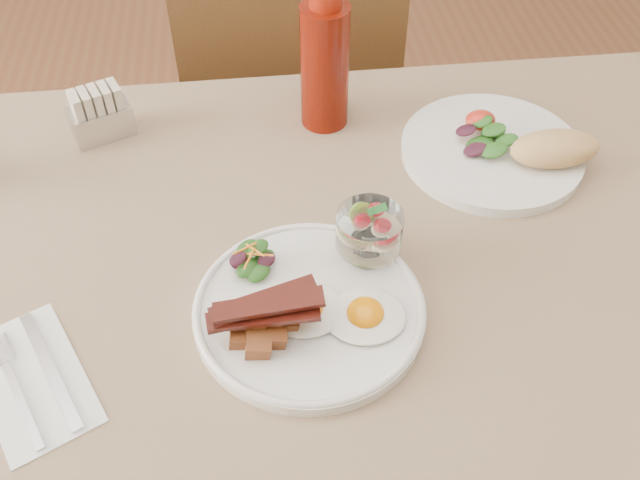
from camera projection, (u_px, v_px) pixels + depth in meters
table at (328, 308)px, 0.98m from camera, size 1.33×0.88×0.75m
chair_far at (290, 106)px, 1.54m from camera, size 0.42×0.42×0.93m
main_plate at (309, 310)px, 0.86m from camera, size 0.28×0.28×0.02m
fried_eggs at (335, 311)px, 0.84m from camera, size 0.19×0.13×0.03m
bacon_potato_pile at (263, 320)px, 0.80m from camera, size 0.13×0.08×0.06m
side_salad at (253, 261)px, 0.88m from camera, size 0.06×0.06×0.03m
fruit_cup at (369, 231)px, 0.87m from camera, size 0.08×0.08×0.08m
second_plate at (506, 149)px, 1.05m from camera, size 0.28×0.27×0.07m
ketchup_bottle at (325, 64)px, 1.06m from camera, size 0.08×0.08×0.22m
hot_sauce_bottle at (330, 78)px, 1.08m from camera, size 0.06×0.06×0.15m
sugar_caddy at (100, 116)px, 1.08m from camera, size 0.10×0.08×0.08m
napkin_cutlery at (34, 379)px, 0.80m from camera, size 0.18×0.22×0.01m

